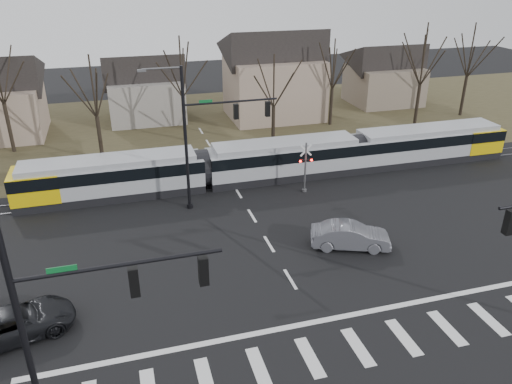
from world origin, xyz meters
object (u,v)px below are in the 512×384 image
object	(u,v)px
suv	(14,323)
tram	(283,158)
rail_crossing_signal	(305,169)
sedan	(350,236)

from	to	relation	value
suv	tram	bearing A→B (deg)	-67.35
tram	suv	distance (m)	23.67
tram	suv	size ratio (longest dim) A/B	6.79
suv	rail_crossing_signal	size ratio (longest dim) A/B	1.51
sedan	suv	distance (m)	19.14
rail_crossing_signal	sedan	bearing A→B (deg)	-91.75
tram	sedan	size ratio (longest dim) A/B	7.93
sedan	rail_crossing_signal	world-z (taller)	rail_crossing_signal
tram	sedan	bearing A→B (deg)	-87.84
sedan	suv	xyz separation A→B (m)	(-18.89, -3.06, -0.03)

